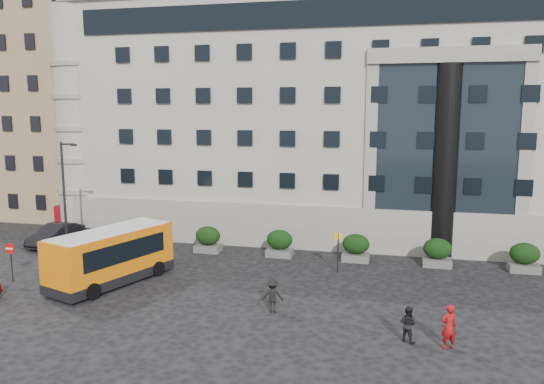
{
  "coord_description": "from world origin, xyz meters",
  "views": [
    {
      "loc": [
        8.67,
        -26.82,
        10.07
      ],
      "look_at": [
        1.43,
        4.51,
        5.0
      ],
      "focal_mm": 35.0,
      "sensor_mm": 36.0,
      "label": 1
    }
  ],
  "objects_px": {
    "bus_stop_sign": "(338,245)",
    "parked_car_b": "(56,235)",
    "street_lamp": "(65,198)",
    "parked_car_c": "(100,226)",
    "hedge_e": "(524,257)",
    "pedestrian_c": "(273,296)",
    "hedge_c": "(356,247)",
    "minibus": "(111,254)",
    "hedge_d": "(437,252)",
    "no_entry_sign": "(10,254)",
    "hedge_a": "(208,239)",
    "hedge_b": "(280,243)",
    "pedestrian_a": "(449,327)",
    "parked_car_d": "(128,225)",
    "red_truck": "(88,208)",
    "pedestrian_b": "(408,324)"
  },
  "relations": [
    {
      "from": "parked_car_b",
      "to": "pedestrian_a",
      "type": "bearing_deg",
      "value": -18.33
    },
    {
      "from": "hedge_a",
      "to": "parked_car_c",
      "type": "distance_m",
      "value": 10.93
    },
    {
      "from": "street_lamp",
      "to": "parked_car_c",
      "type": "bearing_deg",
      "value": 107.3
    },
    {
      "from": "bus_stop_sign",
      "to": "red_truck",
      "type": "height_order",
      "value": "red_truck"
    },
    {
      "from": "street_lamp",
      "to": "parked_car_c",
      "type": "xyz_separation_m",
      "value": [
        -2.5,
        8.02,
        -3.76
      ]
    },
    {
      "from": "no_entry_sign",
      "to": "minibus",
      "type": "bearing_deg",
      "value": 10.34
    },
    {
      "from": "hedge_c",
      "to": "pedestrian_a",
      "type": "distance_m",
      "value": 13.2
    },
    {
      "from": "hedge_a",
      "to": "hedge_d",
      "type": "relative_size",
      "value": 1.0
    },
    {
      "from": "parked_car_b",
      "to": "pedestrian_b",
      "type": "height_order",
      "value": "pedestrian_b"
    },
    {
      "from": "red_truck",
      "to": "parked_car_b",
      "type": "bearing_deg",
      "value": -72.26
    },
    {
      "from": "parked_car_d",
      "to": "pedestrian_a",
      "type": "relative_size",
      "value": 2.74
    },
    {
      "from": "hedge_a",
      "to": "hedge_b",
      "type": "relative_size",
      "value": 1.0
    },
    {
      "from": "hedge_b",
      "to": "pedestrian_a",
      "type": "xyz_separation_m",
      "value": [
        9.97,
        -12.31,
        0.05
      ]
    },
    {
      "from": "hedge_d",
      "to": "parked_car_d",
      "type": "bearing_deg",
      "value": 171.22
    },
    {
      "from": "street_lamp",
      "to": "pedestrian_a",
      "type": "distance_m",
      "value": 24.53
    },
    {
      "from": "red_truck",
      "to": "parked_car_c",
      "type": "xyz_separation_m",
      "value": [
        2.83,
        -2.88,
        -0.9
      ]
    },
    {
      "from": "no_entry_sign",
      "to": "pedestrian_c",
      "type": "relative_size",
      "value": 1.38
    },
    {
      "from": "pedestrian_b",
      "to": "hedge_b",
      "type": "bearing_deg",
      "value": -26.44
    },
    {
      "from": "bus_stop_sign",
      "to": "pedestrian_c",
      "type": "relative_size",
      "value": 1.5
    },
    {
      "from": "bus_stop_sign",
      "to": "parked_car_b",
      "type": "xyz_separation_m",
      "value": [
        -21.2,
        2.0,
        -0.94
      ]
    },
    {
      "from": "street_lamp",
      "to": "pedestrian_c",
      "type": "distance_m",
      "value": 16.2
    },
    {
      "from": "minibus",
      "to": "parked_car_c",
      "type": "height_order",
      "value": "minibus"
    },
    {
      "from": "no_entry_sign",
      "to": "parked_car_d",
      "type": "bearing_deg",
      "value": 86.09
    },
    {
      "from": "hedge_a",
      "to": "street_lamp",
      "type": "bearing_deg",
      "value": -148.84
    },
    {
      "from": "bus_stop_sign",
      "to": "pedestrian_b",
      "type": "distance_m",
      "value": 10.07
    },
    {
      "from": "hedge_b",
      "to": "pedestrian_a",
      "type": "bearing_deg",
      "value": -50.99
    },
    {
      "from": "no_entry_sign",
      "to": "pedestrian_c",
      "type": "bearing_deg",
      "value": -4.08
    },
    {
      "from": "pedestrian_a",
      "to": "pedestrian_b",
      "type": "xyz_separation_m",
      "value": [
        -1.66,
        0.32,
        -0.17
      ]
    },
    {
      "from": "hedge_d",
      "to": "pedestrian_c",
      "type": "xyz_separation_m",
      "value": [
        -8.6,
        -9.98,
        -0.09
      ]
    },
    {
      "from": "hedge_b",
      "to": "hedge_d",
      "type": "xyz_separation_m",
      "value": [
        10.4,
        0.0,
        0.0
      ]
    },
    {
      "from": "hedge_b",
      "to": "hedge_a",
      "type": "bearing_deg",
      "value": 180.0
    },
    {
      "from": "no_entry_sign",
      "to": "red_truck",
      "type": "relative_size",
      "value": 0.41
    },
    {
      "from": "no_entry_sign",
      "to": "bus_stop_sign",
      "type": "bearing_deg",
      "value": 18.08
    },
    {
      "from": "red_truck",
      "to": "parked_car_d",
      "type": "relative_size",
      "value": 1.06
    },
    {
      "from": "hedge_a",
      "to": "street_lamp",
      "type": "relative_size",
      "value": 0.23
    },
    {
      "from": "red_truck",
      "to": "hedge_a",
      "type": "bearing_deg",
      "value": -19.74
    },
    {
      "from": "no_entry_sign",
      "to": "pedestrian_a",
      "type": "xyz_separation_m",
      "value": [
        24.17,
        -3.47,
        -0.68
      ]
    },
    {
      "from": "red_truck",
      "to": "parked_car_b",
      "type": "height_order",
      "value": "red_truck"
    },
    {
      "from": "hedge_c",
      "to": "minibus",
      "type": "distance_m",
      "value": 15.6
    },
    {
      "from": "hedge_d",
      "to": "parked_car_c",
      "type": "height_order",
      "value": "hedge_d"
    },
    {
      "from": "hedge_b",
      "to": "street_lamp",
      "type": "xyz_separation_m",
      "value": [
        -13.14,
        -4.8,
        3.44
      ]
    },
    {
      "from": "hedge_b",
      "to": "pedestrian_b",
      "type": "bearing_deg",
      "value": -55.29
    },
    {
      "from": "pedestrian_b",
      "to": "parked_car_c",
      "type": "bearing_deg",
      "value": -3.58
    },
    {
      "from": "hedge_e",
      "to": "pedestrian_c",
      "type": "relative_size",
      "value": 1.09
    },
    {
      "from": "hedge_a",
      "to": "pedestrian_b",
      "type": "distance_m",
      "value": 18.06
    },
    {
      "from": "hedge_c",
      "to": "pedestrian_b",
      "type": "height_order",
      "value": "hedge_c"
    },
    {
      "from": "red_truck",
      "to": "pedestrian_b",
      "type": "xyz_separation_m",
      "value": [
        26.77,
        -18.09,
        -0.71
      ]
    },
    {
      "from": "hedge_b",
      "to": "pedestrian_c",
      "type": "bearing_deg",
      "value": -79.78
    },
    {
      "from": "hedge_a",
      "to": "pedestrian_a",
      "type": "height_order",
      "value": "pedestrian_a"
    },
    {
      "from": "street_lamp",
      "to": "pedestrian_a",
      "type": "relative_size",
      "value": 4.1
    }
  ]
}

